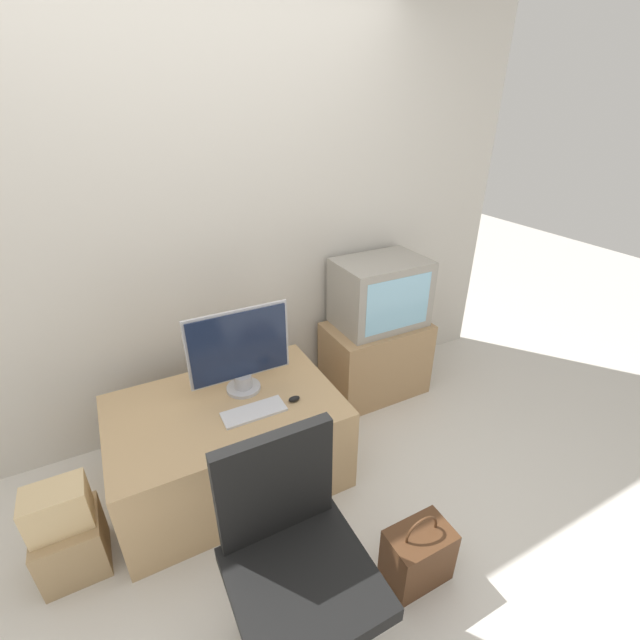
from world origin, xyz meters
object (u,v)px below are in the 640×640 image
main_monitor (241,351)px  cardboard_box_lower (72,544)px  mouse (294,399)px  handbag (418,555)px  keyboard (254,412)px  office_chair (296,568)px  crt_tv (380,293)px

main_monitor → cardboard_box_lower: 1.17m
mouse → handbag: mouse is taller
keyboard → mouse: size_ratio=5.06×
keyboard → handbag: bearing=-61.4°
main_monitor → office_chair: size_ratio=0.60×
handbag → office_chair: bearing=175.5°
cardboard_box_lower → crt_tv: bearing=14.6°
main_monitor → keyboard: bearing=-95.7°
main_monitor → cardboard_box_lower: bearing=-164.3°
office_chair → main_monitor: bearing=81.7°
handbag → mouse: bearing=105.5°
crt_tv → office_chair: size_ratio=0.65×
keyboard → handbag: size_ratio=0.84×
office_chair → handbag: bearing=-4.5°
mouse → office_chair: office_chair is taller
keyboard → office_chair: bearing=-99.0°
keyboard → cardboard_box_lower: keyboard is taller
keyboard → crt_tv: crt_tv is taller
main_monitor → handbag: main_monitor is taller
office_chair → cardboard_box_lower: (-0.80, 0.73, -0.26)m
main_monitor → handbag: size_ratio=1.43×
keyboard → crt_tv: 1.23m
crt_tv → handbag: crt_tv is taller
cardboard_box_lower → handbag: 1.58m
crt_tv → cardboard_box_lower: 2.19m
main_monitor → crt_tv: crt_tv is taller
main_monitor → cardboard_box_lower: size_ratio=1.96×
crt_tv → office_chair: crt_tv is taller
mouse → handbag: (0.23, -0.81, -0.39)m
keyboard → handbag: (0.45, -0.82, -0.38)m
mouse → handbag: size_ratio=0.17×
keyboard → mouse: bearing=-2.5°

